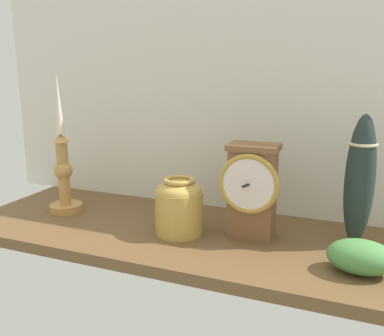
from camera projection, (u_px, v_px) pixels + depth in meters
The scene contains 7 objects.
ground_plane at pixel (186, 235), 90.12cm from camera, with size 100.00×36.00×2.40cm, color brown.
back_wall at pixel (215, 76), 99.02cm from camera, with size 120.00×2.00×65.00cm, color silver.
mantel_clock at pixel (252, 189), 84.00cm from camera, with size 12.21×9.24×19.51cm.
candlestick_tall_left at pixel (63, 170), 99.63cm from camera, with size 7.90×7.90×33.44cm.
brass_vase_jar at pixel (179, 205), 86.96cm from camera, with size 10.17×10.17×12.12cm.
tall_ceramic_vase at pixel (360, 180), 79.90cm from camera, with size 5.63×5.63×25.93cm.
ivy_sprig at pixel (361, 257), 70.41cm from camera, with size 11.31×7.92×5.82cm.
Camera 1 is at (32.68, -77.69, 33.94)cm, focal length 38.75 mm.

